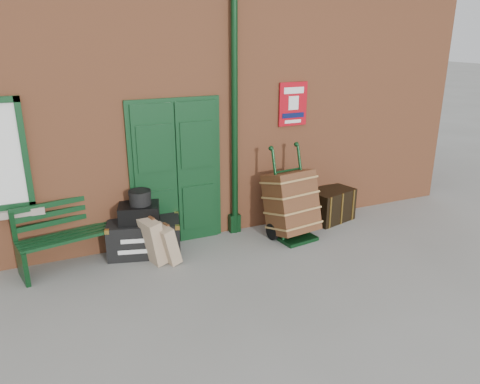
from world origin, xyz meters
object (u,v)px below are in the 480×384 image
bench (76,231)px  houdini_trunk (144,237)px  porter_trolley (291,204)px  dark_trunk (331,205)px

bench → houdini_trunk: bearing=-16.4°
bench → houdini_trunk: size_ratio=1.57×
porter_trolley → dark_trunk: size_ratio=1.88×
houdini_trunk → dark_trunk: dark_trunk is taller
porter_trolley → dark_trunk: 1.08m
dark_trunk → houdini_trunk: bearing=164.6°
houdini_trunk → porter_trolley: porter_trolley is taller
porter_trolley → dark_trunk: porter_trolley is taller
bench → dark_trunk: 4.24m
bench → porter_trolley: porter_trolley is taller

